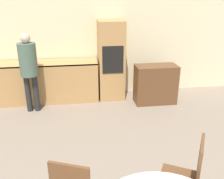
% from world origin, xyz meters
% --- Properties ---
extents(wall_back, '(7.13, 0.05, 2.60)m').
position_xyz_m(wall_back, '(0.00, 5.60, 1.30)').
color(wall_back, beige).
rests_on(wall_back, ground_plane).
extents(kitchen_counter, '(2.75, 0.60, 0.91)m').
position_xyz_m(kitchen_counter, '(-1.34, 5.26, 0.47)').
color(kitchen_counter, tan).
rests_on(kitchen_counter, ground_plane).
extents(oven_unit, '(0.57, 0.59, 1.77)m').
position_xyz_m(oven_unit, '(0.36, 5.27, 0.89)').
color(oven_unit, tan).
rests_on(oven_unit, ground_plane).
extents(sideboard, '(0.91, 0.45, 0.86)m').
position_xyz_m(sideboard, '(1.29, 4.82, 0.43)').
color(sideboard, brown).
rests_on(sideboard, ground_plane).
extents(chair_far_right, '(0.54, 0.54, 0.96)m').
position_xyz_m(chair_far_right, '(0.71, 1.79, 0.54)').
color(chair_far_right, brown).
rests_on(chair_far_right, ground_plane).
extents(person_standing, '(0.35, 0.35, 1.62)m').
position_xyz_m(person_standing, '(-1.36, 4.74, 1.00)').
color(person_standing, '#262628').
rests_on(person_standing, ground_plane).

